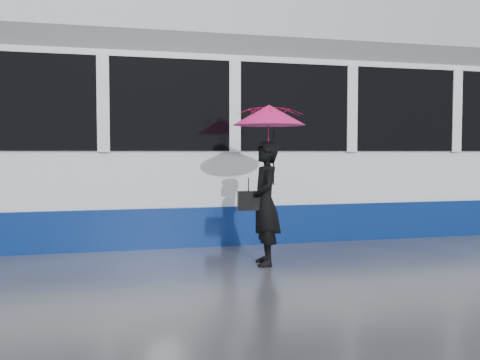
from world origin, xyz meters
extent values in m
plane|color=#2B2B30|center=(0.00, 0.00, 0.00)|extent=(90.00, 90.00, 0.00)
cube|color=#3F3D38|center=(0.00, 1.78, 0.01)|extent=(34.00, 0.07, 0.02)
cube|color=#3F3D38|center=(0.00, 3.22, 0.01)|extent=(34.00, 0.07, 0.02)
cube|color=white|center=(-3.34, 2.50, 1.52)|extent=(24.00, 2.40, 2.95)
cube|color=navy|center=(-3.34, 2.50, 0.31)|extent=(24.00, 2.56, 0.62)
cube|color=black|center=(-3.34, 2.50, 2.20)|extent=(23.00, 2.48, 1.40)
cube|color=#525359|center=(-3.34, 2.50, 3.17)|extent=(23.60, 2.20, 0.35)
imported|color=black|center=(0.20, -0.24, 0.81)|extent=(0.45, 0.63, 1.62)
imported|color=#FF1566|center=(0.25, -0.24, 1.71)|extent=(0.98, 0.99, 0.81)
cone|color=#FF1566|center=(0.25, -0.24, 1.96)|extent=(1.05, 1.05, 0.26)
cylinder|color=black|center=(0.25, -0.24, 2.11)|extent=(0.01, 0.01, 0.06)
cylinder|color=black|center=(0.32, -0.22, 1.40)|extent=(0.02, 0.02, 0.71)
cube|color=black|center=(-0.02, -0.22, 0.85)|extent=(0.30, 0.16, 0.25)
cylinder|color=black|center=(-0.02, -0.22, 1.06)|extent=(0.01, 0.01, 0.18)
camera|label=1|loc=(-1.83, -6.90, 1.48)|focal=40.00mm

